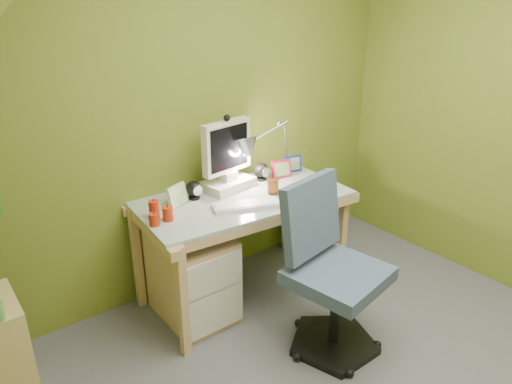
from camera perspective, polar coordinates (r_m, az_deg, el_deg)
wall_back at (r=3.14m, az=-6.77°, el=9.29°), size 3.20×0.01×2.40m
slope_ceiling at (r=1.17m, az=-9.62°, el=19.04°), size 1.10×3.20×1.10m
desk at (r=3.19m, az=-1.46°, el=-6.52°), size 1.40×0.78×0.72m
monitor at (r=3.08m, az=-3.55°, el=4.76°), size 0.39×0.26×0.50m
speaker_left at (r=3.00m, az=-7.52°, el=0.26°), size 0.11×0.11×0.12m
speaker_right at (r=3.28m, az=0.63°, el=2.52°), size 0.13×0.13×0.13m
keyboard at (r=2.88m, az=-1.18°, el=-1.59°), size 0.43×0.27×0.02m
mousepad at (r=3.15m, az=5.57°, el=0.38°), size 0.24×0.17×0.01m
mouse at (r=3.15m, az=5.58°, el=0.64°), size 0.11×0.07×0.04m
amber_tumbler at (r=3.06m, az=2.08°, el=0.62°), size 0.08×0.08×0.09m
candle_cluster at (r=2.74m, az=-11.87°, el=-2.40°), size 0.15×0.13×0.11m
photo_frame_red at (r=3.34m, az=3.09°, el=2.83°), size 0.15×0.05×0.12m
photo_frame_blue at (r=3.45m, az=4.43°, el=3.44°), size 0.14×0.05×0.12m
photo_frame_green at (r=2.92m, az=-9.52°, el=-0.37°), size 0.15×0.08×0.13m
desk_lamp at (r=3.33m, az=2.89°, el=6.90°), size 0.55×0.26×0.58m
side_ledge at (r=2.66m, az=-28.47°, el=-17.48°), size 0.24×0.37×0.64m
task_chair at (r=2.68m, az=9.96°, el=-9.57°), size 0.65×0.65×1.01m
radiator at (r=3.98m, az=7.08°, el=-2.97°), size 0.41×0.17×0.41m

